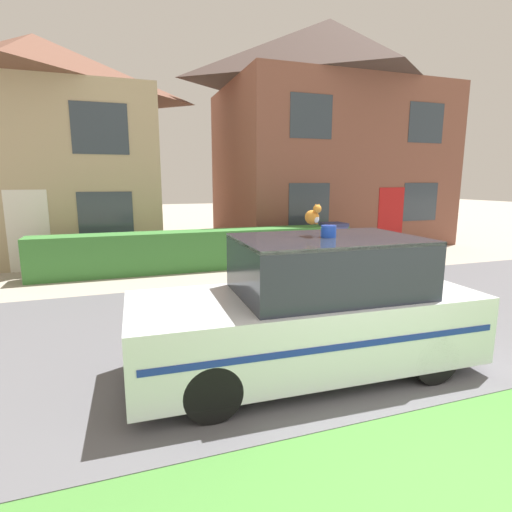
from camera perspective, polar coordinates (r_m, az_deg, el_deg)
The scene contains 7 objects.
road_strip at distance 6.66m, azimuth 3.89°, elevation -9.60°, with size 28.00×5.55×0.01m, color #5B5B60.
garden_hedge at distance 10.66m, azimuth -7.55°, elevation 0.87°, with size 8.42×0.73×1.03m, color #3D7F38.
police_car at distance 4.90m, azimuth 7.97°, elevation -7.62°, with size 4.20×1.73×1.79m.
cat at distance 4.81m, azimuth 8.17°, elevation 5.67°, with size 0.19×0.30×0.25m.
house_left at distance 14.82m, azimuth -28.17°, elevation 13.74°, with size 7.00×6.56×6.72m.
house_right at distance 16.38m, azimuth 10.08°, elevation 17.07°, with size 8.17×6.15×8.21m.
wheelie_bin at distance 11.87m, azimuth 10.97°, elevation 2.01°, with size 0.67×0.64×1.12m.
Camera 1 is at (-2.45, -1.60, 2.31)m, focal length 28.00 mm.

